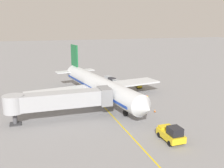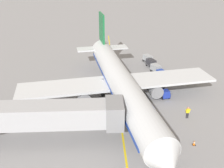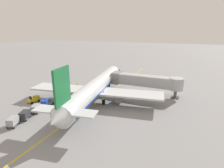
{
  "view_description": "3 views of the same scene",
  "coord_description": "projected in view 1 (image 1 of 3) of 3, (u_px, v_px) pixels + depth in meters",
  "views": [
    {
      "loc": [
        13.37,
        49.96,
        16.1
      ],
      "look_at": [
        -2.46,
        1.59,
        3.91
      ],
      "focal_mm": 41.02,
      "sensor_mm": 36.0,
      "label": 1
    },
    {
      "loc": [
        2.52,
        32.28,
        18.87
      ],
      "look_at": [
        0.92,
        0.12,
        3.41
      ],
      "focal_mm": 39.9,
      "sensor_mm": 36.0,
      "label": 2
    },
    {
      "loc": [
        19.11,
        -36.37,
        15.76
      ],
      "look_at": [
        2.43,
        1.64,
        3.55
      ],
      "focal_mm": 29.62,
      "sensor_mm": 36.0,
      "label": 3
    }
  ],
  "objects": [
    {
      "name": "gate_lead_in_line",
      "position": [
        99.0,
        101.0,
        53.97
      ],
      "size": [
        0.24,
        80.0,
        0.01
      ],
      "primitive_type": "cube",
      "color": "gold",
      "rests_on": "ground"
    },
    {
      "name": "baggage_tug_trailing",
      "position": [
        128.0,
        93.0,
        57.78
      ],
      "size": [
        1.67,
        2.67,
        1.62
      ],
      "color": "#1E339E",
      "rests_on": "ground"
    },
    {
      "name": "parked_airliner",
      "position": [
        98.0,
        85.0,
        54.48
      ],
      "size": [
        30.45,
        37.25,
        10.63
      ],
      "color": "silver",
      "rests_on": "ground"
    },
    {
      "name": "jet_bridge",
      "position": [
        60.0,
        100.0,
        43.04
      ],
      "size": [
        17.86,
        3.5,
        4.98
      ],
      "color": "#A8AAAF",
      "rests_on": "ground"
    },
    {
      "name": "baggage_cart_tail_end",
      "position": [
        108.0,
        78.0,
        72.1
      ],
      "size": [
        2.04,
        2.94,
        1.58
      ],
      "color": "#4C4C51",
      "rests_on": "ground"
    },
    {
      "name": "safety_cone_nose_left",
      "position": [
        155.0,
        111.0,
        47.27
      ],
      "size": [
        0.36,
        0.36,
        0.59
      ],
      "color": "black",
      "rests_on": "ground"
    },
    {
      "name": "ground_plane",
      "position": [
        99.0,
        101.0,
        53.97
      ],
      "size": [
        400.0,
        400.0,
        0.0
      ],
      "primitive_type": "plane",
      "color": "gray"
    },
    {
      "name": "baggage_tug_spare",
      "position": [
        139.0,
        85.0,
        64.82
      ],
      "size": [
        1.75,
        2.7,
        1.62
      ],
      "color": "gold",
      "rests_on": "ground"
    },
    {
      "name": "baggage_cart_front",
      "position": [
        123.0,
        85.0,
        64.36
      ],
      "size": [
        2.04,
        2.94,
        1.58
      ],
      "color": "#4C4C51",
      "rests_on": "ground"
    },
    {
      "name": "baggage_cart_third_in_train",
      "position": [
        112.0,
        80.0,
        69.71
      ],
      "size": [
        2.04,
        2.94,
        1.58
      ],
      "color": "#4C4C51",
      "rests_on": "ground"
    },
    {
      "name": "baggage_cart_second_in_train",
      "position": [
        117.0,
        82.0,
        67.05
      ],
      "size": [
        2.04,
        2.94,
        1.58
      ],
      "color": "#4C4C51",
      "rests_on": "ground"
    },
    {
      "name": "baggage_tug_lead",
      "position": [
        124.0,
        86.0,
        63.52
      ],
      "size": [
        1.97,
        2.76,
        1.62
      ],
      "color": "slate",
      "rests_on": "ground"
    },
    {
      "name": "pushback_tractor",
      "position": [
        171.0,
        134.0,
        35.5
      ],
      "size": [
        2.26,
        4.42,
        2.4
      ],
      "color": "gold",
      "rests_on": "ground"
    },
    {
      "name": "ground_crew_wing_walker",
      "position": [
        117.0,
        89.0,
        60.25
      ],
      "size": [
        0.26,
        0.73,
        1.69
      ],
      "color": "#232328",
      "rests_on": "ground"
    },
    {
      "name": "ground_crew_loader",
      "position": [
        147.0,
        98.0,
        52.59
      ],
      "size": [
        0.72,
        0.25,
        1.69
      ],
      "color": "#232328",
      "rests_on": "ground"
    }
  ]
}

